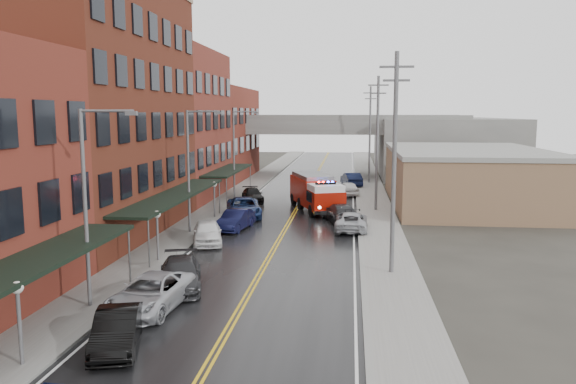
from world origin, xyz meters
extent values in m
cube|color=black|center=(0.00, 30.00, 0.01)|extent=(11.00, 160.00, 0.02)
cube|color=slate|center=(-7.30, 30.00, 0.07)|extent=(3.00, 160.00, 0.15)
cube|color=slate|center=(7.30, 30.00, 0.07)|extent=(3.00, 160.00, 0.15)
cube|color=gray|center=(-5.65, 30.00, 0.07)|extent=(0.30, 160.00, 0.15)
cube|color=gray|center=(5.65, 30.00, 0.07)|extent=(0.30, 160.00, 0.15)
cube|color=#4D1F14|center=(-13.30, 23.00, 9.00)|extent=(9.00, 20.00, 18.00)
cube|color=maroon|center=(-13.30, 40.50, 7.50)|extent=(9.00, 15.00, 15.00)
cube|color=maroon|center=(-13.30, 58.00, 6.00)|extent=(9.00, 20.00, 12.00)
cube|color=#916D4E|center=(16.00, 40.00, 2.50)|extent=(14.00, 22.00, 5.00)
cube|color=slate|center=(18.00, 70.00, 4.00)|extent=(18.00, 30.00, 8.00)
cube|color=black|center=(-7.50, 4.00, 3.00)|extent=(2.60, 16.00, 0.18)
cylinder|color=slate|center=(-6.35, 11.60, 1.50)|extent=(0.10, 0.10, 3.00)
cube|color=black|center=(-7.50, 23.00, 3.00)|extent=(2.60, 18.00, 0.18)
cylinder|color=slate|center=(-6.35, 14.40, 1.50)|extent=(0.10, 0.10, 3.00)
cylinder|color=slate|center=(-6.35, 31.60, 1.50)|extent=(0.10, 0.10, 3.00)
cube|color=black|center=(-7.50, 40.50, 3.00)|extent=(2.60, 13.00, 0.18)
cylinder|color=slate|center=(-6.35, 34.40, 1.50)|extent=(0.10, 0.10, 3.00)
cylinder|color=slate|center=(-6.35, 46.60, 1.50)|extent=(0.10, 0.10, 3.00)
cylinder|color=#59595B|center=(-6.40, 2.00, 1.40)|extent=(0.14, 0.14, 2.80)
sphere|color=silver|center=(-6.40, 2.00, 2.90)|extent=(0.44, 0.44, 0.44)
cylinder|color=#59595B|center=(-6.40, 16.00, 1.40)|extent=(0.14, 0.14, 2.80)
sphere|color=silver|center=(-6.40, 16.00, 2.90)|extent=(0.44, 0.44, 0.44)
cylinder|color=#59595B|center=(-6.40, 30.00, 1.40)|extent=(0.14, 0.14, 2.80)
sphere|color=silver|center=(-6.40, 30.00, 2.90)|extent=(0.44, 0.44, 0.44)
cylinder|color=#59595B|center=(-6.80, 8.00, 4.50)|extent=(0.18, 0.18, 9.00)
cylinder|color=#59595B|center=(-5.60, 8.00, 8.90)|extent=(2.40, 0.12, 0.12)
cube|color=#59595B|center=(-4.50, 8.00, 8.80)|extent=(0.50, 0.22, 0.18)
cylinder|color=#59595B|center=(-6.80, 24.00, 4.50)|extent=(0.18, 0.18, 9.00)
cylinder|color=#59595B|center=(-5.60, 24.00, 8.90)|extent=(2.40, 0.12, 0.12)
cube|color=#59595B|center=(-4.50, 24.00, 8.80)|extent=(0.50, 0.22, 0.18)
cylinder|color=#59595B|center=(-6.80, 40.00, 4.50)|extent=(0.18, 0.18, 9.00)
cylinder|color=#59595B|center=(-5.60, 40.00, 8.90)|extent=(2.40, 0.12, 0.12)
cube|color=#59595B|center=(-4.50, 40.00, 8.80)|extent=(0.50, 0.22, 0.18)
cylinder|color=#59595B|center=(7.20, 15.00, 6.00)|extent=(0.24, 0.24, 12.00)
cube|color=#59595B|center=(7.20, 15.00, 11.20)|extent=(1.80, 0.12, 0.12)
cube|color=#59595B|center=(7.20, 15.00, 10.50)|extent=(1.40, 0.12, 0.12)
cylinder|color=#59595B|center=(7.20, 35.00, 6.00)|extent=(0.24, 0.24, 12.00)
cube|color=#59595B|center=(7.20, 35.00, 11.20)|extent=(1.80, 0.12, 0.12)
cube|color=#59595B|center=(7.20, 35.00, 10.50)|extent=(1.40, 0.12, 0.12)
cylinder|color=#59595B|center=(7.20, 55.00, 6.00)|extent=(0.24, 0.24, 12.00)
cube|color=#59595B|center=(7.20, 55.00, 11.20)|extent=(1.80, 0.12, 0.12)
cube|color=#59595B|center=(7.20, 55.00, 10.50)|extent=(1.40, 0.12, 0.12)
cube|color=slate|center=(0.00, 62.00, 6.75)|extent=(40.00, 10.00, 1.50)
cube|color=slate|center=(-11.00, 62.00, 3.00)|extent=(1.60, 8.00, 6.00)
cube|color=slate|center=(11.00, 62.00, 3.00)|extent=(1.60, 8.00, 6.00)
cube|color=#901206|center=(1.36, 36.08, 1.72)|extent=(4.64, 6.68, 2.33)
cube|color=#901206|center=(2.80, 32.00, 1.39)|extent=(3.57, 3.64, 1.66)
cube|color=silver|center=(2.80, 32.00, 2.50)|extent=(3.37, 3.39, 0.55)
cube|color=black|center=(2.72, 32.21, 1.72)|extent=(3.22, 2.60, 0.89)
cube|color=slate|center=(1.36, 36.08, 3.05)|extent=(4.23, 6.16, 0.33)
cube|color=black|center=(2.80, 32.00, 2.86)|extent=(1.78, 0.88, 0.16)
sphere|color=#FF0C0C|center=(2.22, 31.80, 2.95)|extent=(0.22, 0.22, 0.22)
sphere|color=#1933FF|center=(3.37, 32.21, 2.95)|extent=(0.22, 0.22, 0.22)
cylinder|color=black|center=(1.68, 31.49, 0.55)|extent=(1.18, 0.73, 1.11)
cylinder|color=black|center=(3.99, 32.30, 0.55)|extent=(1.18, 0.73, 1.11)
cylinder|color=black|center=(0.40, 35.16, 0.55)|extent=(1.18, 0.73, 1.11)
cylinder|color=black|center=(2.70, 35.97, 0.55)|extent=(1.18, 0.73, 1.11)
cylinder|color=black|center=(-0.52, 37.77, 0.55)|extent=(1.18, 0.73, 1.11)
cylinder|color=black|center=(1.78, 38.58, 0.55)|extent=(1.18, 0.73, 1.11)
imported|color=black|center=(-3.76, 3.93, 0.73)|extent=(2.72, 4.71, 1.47)
imported|color=#A3A5AB|center=(-3.98, 8.13, 0.77)|extent=(3.09, 5.77, 1.54)
imported|color=#242426|center=(-3.60, 11.30, 0.75)|extent=(3.39, 5.52, 1.49)
imported|color=white|center=(-4.70, 20.99, 0.80)|extent=(3.04, 5.01, 1.60)
imported|color=black|center=(-3.72, 25.69, 0.77)|extent=(2.40, 4.86, 1.53)
imported|color=navy|center=(-4.08, 30.88, 0.82)|extent=(4.12, 6.42, 1.65)
imported|color=black|center=(-4.79, 39.20, 0.67)|extent=(3.12, 4.95, 1.34)
imported|color=#A3A5AA|center=(5.00, 26.34, 0.72)|extent=(2.45, 5.19, 1.43)
imported|color=#27272A|center=(4.12, 29.80, 0.76)|extent=(3.46, 5.59, 1.51)
imported|color=white|center=(4.66, 44.57, 0.75)|extent=(2.64, 4.66, 1.49)
imported|color=#0E1534|center=(5.00, 52.20, 0.84)|extent=(2.82, 5.35, 1.68)
camera|label=1|loc=(4.88, -15.36, 8.84)|focal=35.00mm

